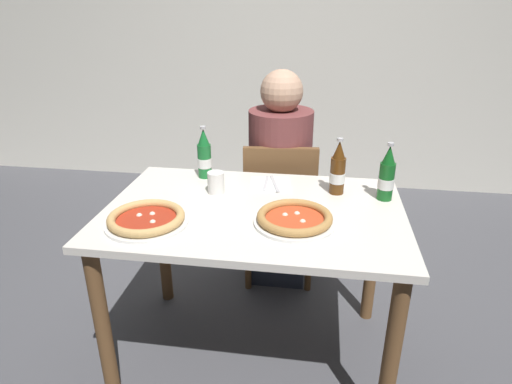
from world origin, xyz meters
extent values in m
plane|color=#4C4C51|center=(0.00, 0.00, 0.00)|extent=(8.00, 8.00, 0.00)
cube|color=silver|center=(0.00, 2.20, 1.30)|extent=(7.00, 0.10, 2.60)
cube|color=silver|center=(0.00, 0.00, 0.73)|extent=(1.20, 0.80, 0.03)
cylinder|color=brown|center=(-0.54, -0.34, 0.36)|extent=(0.06, 0.06, 0.72)
cylinder|color=brown|center=(0.54, -0.34, 0.36)|extent=(0.06, 0.06, 0.72)
cylinder|color=brown|center=(-0.54, 0.34, 0.36)|extent=(0.06, 0.06, 0.72)
cylinder|color=brown|center=(0.54, 0.34, 0.36)|extent=(0.06, 0.06, 0.72)
cube|color=brown|center=(0.04, 0.68, 0.43)|extent=(0.44, 0.44, 0.04)
cube|color=brown|center=(0.06, 0.50, 0.65)|extent=(0.38, 0.07, 0.40)
cylinder|color=brown|center=(0.19, 0.87, 0.21)|extent=(0.04, 0.04, 0.41)
cylinder|color=brown|center=(-0.15, 0.83, 0.21)|extent=(0.04, 0.04, 0.41)
cylinder|color=brown|center=(0.23, 0.53, 0.21)|extent=(0.04, 0.04, 0.41)
cylinder|color=brown|center=(-0.11, 0.49, 0.21)|extent=(0.04, 0.04, 0.41)
cube|color=#2D3342|center=(0.04, 0.66, 0.23)|extent=(0.32, 0.28, 0.45)
cylinder|color=brown|center=(0.04, 0.66, 0.73)|extent=(0.34, 0.34, 0.55)
sphere|color=tan|center=(0.04, 0.66, 1.10)|extent=(0.22, 0.22, 0.22)
cylinder|color=white|center=(0.17, -0.11, 0.76)|extent=(0.31, 0.31, 0.01)
cylinder|color=#CC4723|center=(0.17, -0.11, 0.77)|extent=(0.22, 0.22, 0.01)
torus|color=#B78447|center=(0.17, -0.11, 0.78)|extent=(0.28, 0.28, 0.03)
sphere|color=silver|center=(0.13, -0.08, 0.77)|extent=(0.02, 0.02, 0.02)
sphere|color=silver|center=(0.20, -0.13, 0.77)|extent=(0.02, 0.02, 0.02)
sphere|color=silver|center=(0.18, -0.07, 0.77)|extent=(0.02, 0.02, 0.02)
cylinder|color=white|center=(-0.38, -0.20, 0.76)|extent=(0.31, 0.31, 0.01)
cylinder|color=#AD2D19|center=(-0.38, -0.20, 0.77)|extent=(0.22, 0.22, 0.01)
torus|color=tan|center=(-0.38, -0.20, 0.78)|extent=(0.29, 0.29, 0.03)
sphere|color=silver|center=(-0.42, -0.17, 0.77)|extent=(0.02, 0.02, 0.02)
sphere|color=silver|center=(-0.35, -0.21, 0.77)|extent=(0.02, 0.02, 0.02)
sphere|color=silver|center=(-0.37, -0.15, 0.77)|extent=(0.02, 0.02, 0.02)
cylinder|color=#196B2D|center=(-0.28, 0.31, 0.83)|extent=(0.06, 0.06, 0.16)
cone|color=#196B2D|center=(-0.28, 0.31, 0.95)|extent=(0.05, 0.05, 0.07)
cylinder|color=#B7B7BC|center=(-0.28, 0.31, 0.99)|extent=(0.03, 0.03, 0.01)
cylinder|color=white|center=(-0.28, 0.31, 0.82)|extent=(0.07, 0.07, 0.04)
cylinder|color=#14591E|center=(0.53, 0.17, 0.83)|extent=(0.06, 0.06, 0.16)
cone|color=#14591E|center=(0.53, 0.17, 0.95)|extent=(0.05, 0.05, 0.07)
cylinder|color=#B7B7BC|center=(0.53, 0.17, 0.99)|extent=(0.03, 0.03, 0.01)
cylinder|color=white|center=(0.53, 0.17, 0.82)|extent=(0.07, 0.07, 0.04)
cylinder|color=#512D0F|center=(0.33, 0.21, 0.83)|extent=(0.06, 0.06, 0.16)
cone|color=#512D0F|center=(0.33, 0.21, 0.95)|extent=(0.05, 0.05, 0.07)
cylinder|color=#B7B7BC|center=(0.33, 0.21, 0.99)|extent=(0.03, 0.03, 0.01)
cylinder|color=white|center=(0.33, 0.21, 0.82)|extent=(0.07, 0.07, 0.04)
cube|color=white|center=(0.03, 0.26, 0.75)|extent=(0.20, 0.20, 0.00)
cube|color=silver|center=(0.05, 0.26, 0.76)|extent=(0.07, 0.19, 0.00)
cube|color=silver|center=(0.01, 0.26, 0.76)|extent=(0.02, 0.17, 0.00)
cylinder|color=white|center=(-0.19, 0.13, 0.80)|extent=(0.07, 0.07, 0.09)
camera|label=1|loc=(0.24, -1.58, 1.52)|focal=30.73mm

